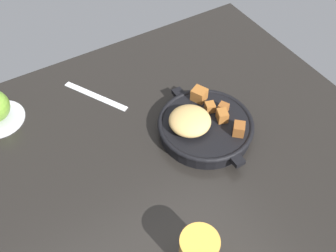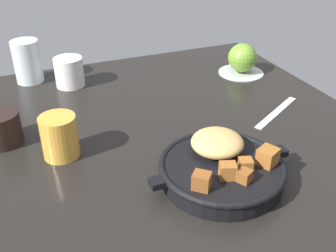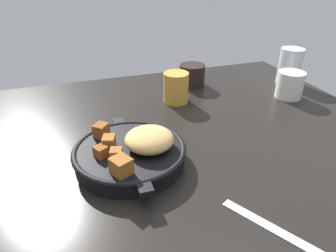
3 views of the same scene
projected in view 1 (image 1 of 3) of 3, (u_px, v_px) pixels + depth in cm
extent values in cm
cube|color=black|center=(166.00, 170.00, 84.96)|extent=(90.55, 102.06, 2.40)
cylinder|color=black|center=(205.00, 128.00, 89.17)|extent=(21.23, 21.23, 3.41)
torus|color=black|center=(206.00, 124.00, 88.09)|extent=(22.01, 22.01, 1.20)
cube|color=black|center=(178.00, 93.00, 94.93)|extent=(2.64, 2.40, 1.20)
cube|color=black|center=(237.00, 160.00, 81.62)|extent=(2.64, 2.40, 1.20)
ellipsoid|color=tan|center=(190.00, 121.00, 85.76)|extent=(9.46, 9.43, 3.77)
cube|color=brown|center=(239.00, 129.00, 84.84)|extent=(3.68, 3.65, 2.76)
cube|color=#935623|center=(199.00, 95.00, 91.73)|extent=(4.22, 4.11, 2.98)
cube|color=#935623|center=(222.00, 116.00, 87.48)|extent=(3.26, 2.99, 2.68)
cube|color=#935623|center=(210.00, 107.00, 89.63)|extent=(2.70, 2.67, 2.12)
cube|color=brown|center=(223.00, 108.00, 89.50)|extent=(2.87, 2.84, 2.06)
cube|color=silver|center=(95.00, 96.00, 98.14)|extent=(17.09, 10.67, 0.36)
cylinder|color=gold|center=(199.00, 251.00, 67.35)|extent=(6.89, 6.89, 8.34)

